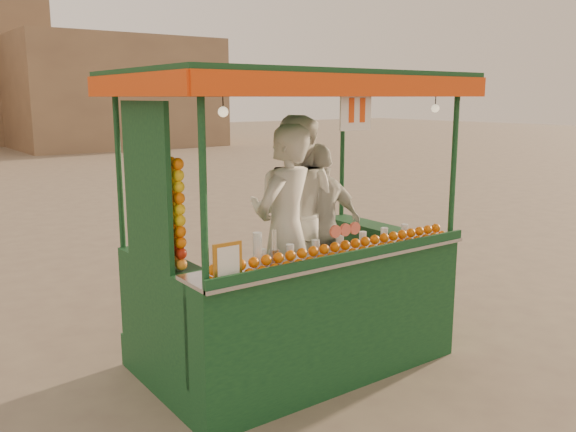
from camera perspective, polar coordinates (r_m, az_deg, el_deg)
ground at (r=5.91m, az=2.51°, el=-11.78°), size 90.00×90.00×0.00m
building_right at (r=30.10m, az=-16.11°, el=11.14°), size 9.00×6.00×5.00m
juice_cart at (r=5.12m, az=0.37°, el=-5.79°), size 2.76×1.79×2.50m
vendor_left at (r=5.08m, az=-0.25°, el=-1.46°), size 0.77×0.63×1.80m
vendor_middle at (r=5.65m, az=0.54°, el=0.12°), size 1.10×1.14×1.86m
vendor_right at (r=5.73m, az=3.02°, el=-1.08°), size 0.96×0.45×1.60m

